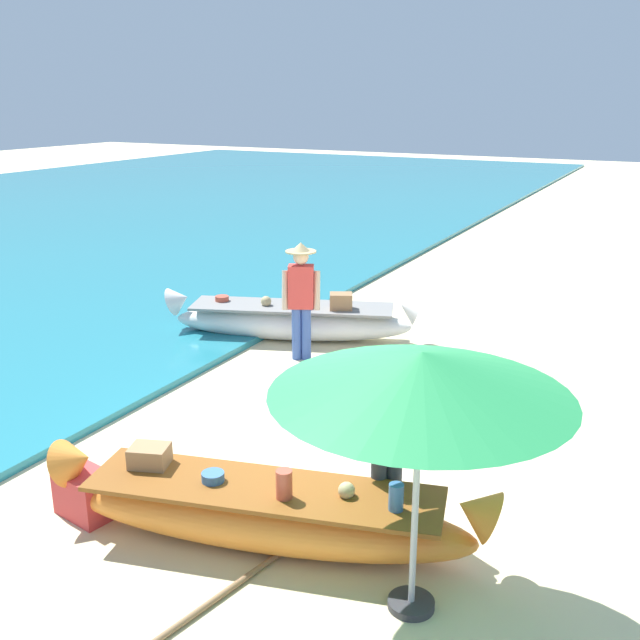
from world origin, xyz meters
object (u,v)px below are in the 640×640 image
Objects in this scene: person_tourist_customer at (388,435)px; boat_white_midground at (293,320)px; patio_umbrella_large at (421,375)px; cooler_box at (86,494)px; person_vendor_hatted at (301,293)px; boat_orange_foreground at (263,512)px; paddle at (178,625)px.

boat_white_midground is at bearing 128.28° from person_tourist_customer.
cooler_box is (-3.13, -0.18, -1.68)m from patio_umbrella_large.
patio_umbrella_large reaches higher than person_vendor_hatted.
boat_white_midground is 7.33× the size of cooler_box.
boat_white_midground is 5.50m from person_tourist_customer.
boat_white_midground is at bearing 127.59° from patio_umbrella_large.
person_tourist_customer reaches higher than boat_white_midground.
person_vendor_hatted reaches higher than person_tourist_customer.
patio_umbrella_large is (1.44, -0.19, 1.59)m from boat_orange_foreground.
person_tourist_customer is at bearing 32.21° from cooler_box.
cooler_box is at bearing -167.68° from boat_orange_foreground.
boat_orange_foreground reaches higher than cooler_box.
person_vendor_hatted is at bearing 114.84° from boat_orange_foreground.
person_vendor_hatted is at bearing 127.59° from patio_umbrella_large.
patio_umbrella_large is at bearing 13.52° from cooler_box.
boat_orange_foreground is 2.36× the size of person_tourist_customer.
person_tourist_customer is 0.98× the size of paddle.
person_vendor_hatted reaches higher than boat_white_midground.
paddle is at bearing -89.53° from boat_orange_foreground.
patio_umbrella_large is (3.95, -5.14, 1.59)m from boat_white_midground.
person_tourist_customer reaches higher than paddle.
patio_umbrella_large reaches higher than cooler_box.
cooler_box is at bearing 153.94° from paddle.
boat_orange_foreground is at bearing -142.47° from person_tourist_customer.
cooler_box is at bearing -81.17° from boat_white_midground.
person_vendor_hatted is 5.83m from paddle.
boat_white_midground is at bearing 127.56° from person_vendor_hatted.
cooler_box reaches higher than paddle.
person_vendor_hatted reaches higher than boat_orange_foreground.
cooler_box is (0.83, -5.32, -0.10)m from boat_white_midground.
person_vendor_hatted reaches higher than cooler_box.
person_vendor_hatted is at bearing 103.37° from cooler_box.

